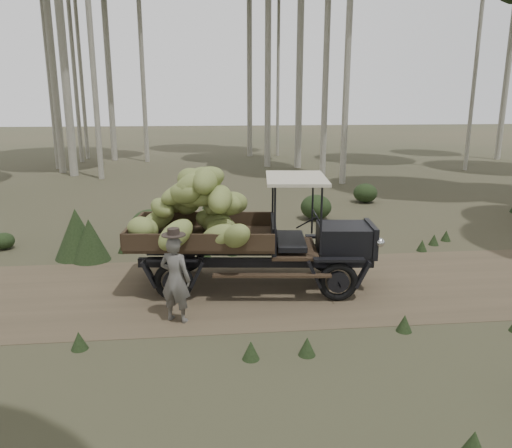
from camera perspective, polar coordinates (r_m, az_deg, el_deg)
The scene contains 5 objects.
ground at distance 10.61m, azimuth 5.81°, elevation -7.15°, with size 120.00×120.00×0.00m, color #473D2B.
dirt_track at distance 10.61m, azimuth 5.81°, elevation -7.13°, with size 70.00×4.00×0.01m, color brown.
banana_truck at distance 10.22m, azimuth -4.18°, elevation 0.91°, with size 5.29×2.63×2.62m.
farmer at distance 8.86m, azimuth -9.20°, elevation -6.12°, with size 0.68×0.59×1.71m.
undergrowth at distance 10.01m, azimuth 20.55°, elevation -6.23°, with size 21.46×19.54×1.30m.
Camera 1 is at (-2.09, -9.65, 3.88)m, focal length 35.00 mm.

